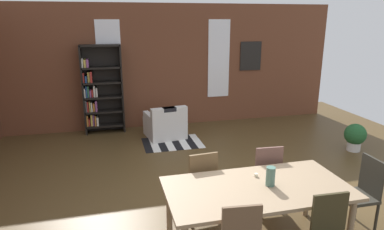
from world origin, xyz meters
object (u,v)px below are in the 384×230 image
vase_on_table (270,176)px  armchair_white (165,125)px  dining_table (257,193)px  potted_plant_by_shelf (355,136)px  bookshelf_tall (100,91)px  dining_chair_head_right (362,192)px  dining_chair_far_right (265,174)px  dining_chair_far_left (200,182)px

vase_on_table → armchair_white: size_ratio=0.24×
dining_table → potted_plant_by_shelf: size_ratio=3.71×
dining_table → bookshelf_tall: 5.07m
dining_chair_head_right → dining_chair_far_right: 1.21m
vase_on_table → bookshelf_tall: (-1.90, 4.75, 0.12)m
dining_table → dining_chair_far_left: 0.90m
dining_table → vase_on_table: size_ratio=9.38×
dining_chair_far_left → dining_chair_far_right: bearing=-0.0°
armchair_white → potted_plant_by_shelf: size_ratio=1.63×
potted_plant_by_shelf → armchair_white: bearing=153.7°
bookshelf_tall → potted_plant_by_shelf: (4.94, -2.46, -0.68)m
dining_chair_far_right → potted_plant_by_shelf: bearing=29.4°
bookshelf_tall → potted_plant_by_shelf: 5.56m
dining_chair_head_right → dining_chair_far_left: same height
dining_chair_far_left → dining_table: bearing=-58.3°
vase_on_table → armchair_white: (-0.52, 4.04, -0.59)m
dining_table → dining_chair_far_right: bearing=58.2°
dining_table → armchair_white: dining_table is taller
dining_chair_head_right → potted_plant_by_shelf: bearing=52.2°
dining_table → bookshelf_tall: bookshelf_tall is taller
dining_table → armchair_white: 4.08m
dining_chair_head_right → vase_on_table: bearing=179.9°
dining_chair_far_right → dining_chair_head_right: bearing=-38.3°
armchair_white → potted_plant_by_shelf: 3.97m
dining_table → dining_chair_head_right: dining_chair_head_right is taller
dining_table → bookshelf_tall: (-1.75, 4.75, 0.31)m
vase_on_table → dining_chair_far_left: size_ratio=0.23×
dining_chair_far_left → dining_chair_head_right: bearing=-21.8°
dining_table → dining_chair_far_right: dining_chair_far_right is taller
dining_chair_far_right → dining_chair_far_left: (-0.93, 0.00, 0.00)m
dining_chair_far_left → bookshelf_tall: (-1.28, 4.00, 0.48)m
vase_on_table → bookshelf_tall: bookshelf_tall is taller
dining_chair_far_right → armchair_white: (-0.83, 3.30, -0.23)m
dining_chair_head_right → armchair_white: dining_chair_head_right is taller
vase_on_table → potted_plant_by_shelf: size_ratio=0.40×
dining_chair_head_right → dining_chair_far_left: size_ratio=1.00×
bookshelf_tall → armchair_white: 1.71m
armchair_white → dining_chair_far_left: bearing=-91.7°
armchair_white → potted_plant_by_shelf: armchair_white is taller
armchair_white → vase_on_table: bearing=-82.7°
bookshelf_tall → armchair_white: (1.38, -0.70, -0.72)m
dining_table → bookshelf_tall: size_ratio=1.03×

